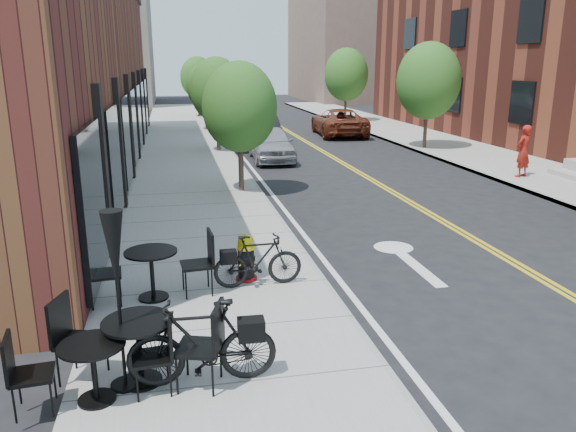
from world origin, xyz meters
TOP-DOWN VIEW (x-y plane):
  - ground at (0.00, 0.00)m, footprint 120.00×120.00m
  - sidewalk_near at (-2.00, 10.00)m, footprint 4.00×70.00m
  - sidewalk_far at (10.00, 10.00)m, footprint 4.00×70.00m
  - building_near at (-6.50, 14.00)m, footprint 5.00×28.00m
  - bg_building_left at (-8.00, 48.00)m, footprint 8.00×14.00m
  - bg_building_right at (16.00, 50.00)m, footprint 10.00×16.00m
  - tree_near_a at (-0.60, 9.00)m, footprint 2.20×2.20m
  - tree_near_b at (-0.60, 17.00)m, footprint 2.30×2.30m
  - tree_near_c at (-0.60, 25.00)m, footprint 2.10×2.10m
  - tree_near_d at (-0.60, 33.00)m, footprint 2.40×2.40m
  - tree_far_b at (8.60, 16.00)m, footprint 2.80×2.80m
  - tree_far_c at (8.60, 28.00)m, footprint 2.80×2.80m
  - fire_hydrant at (-1.41, 1.80)m, footprint 0.42×0.42m
  - bicycle_left at (-2.37, -1.42)m, footprint 1.81×0.57m
  - bicycle_right at (-1.25, 1.48)m, footprint 1.56×0.49m
  - bistro_set_a at (-3.11, -1.25)m, footprint 2.02×1.08m
  - bistro_set_b at (-3.60, -1.54)m, footprint 1.76×0.82m
  - bistro_set_c at (-3.03, 1.30)m, footprint 2.01×0.93m
  - patio_umbrella at (-3.30, -1.30)m, footprint 0.35×0.35m
  - parked_car_a at (1.33, 14.71)m, footprint 1.79×4.09m
  - parked_car_b at (1.60, 18.81)m, footprint 1.51×4.33m
  - parked_car_c at (1.11, 28.65)m, footprint 2.89×5.64m
  - parked_car_far at (6.30, 21.80)m, footprint 2.81×5.36m
  - pedestrian at (8.93, 9.15)m, footprint 0.75×0.64m

SIDE VIEW (x-z plane):
  - ground at x=0.00m, z-range 0.00..0.00m
  - sidewalk_near at x=-2.00m, z-range 0.00..0.12m
  - sidewalk_far at x=10.00m, z-range 0.00..0.12m
  - fire_hydrant at x=-1.41m, z-range 0.10..0.97m
  - bicycle_right at x=-1.25m, z-range 0.12..1.05m
  - bistro_set_b at x=-3.60m, z-range 0.12..1.06m
  - bistro_set_a at x=-3.11m, z-range 0.12..1.19m
  - bistro_set_c at x=-3.03m, z-range 0.12..1.19m
  - bicycle_left at x=-2.37m, z-range 0.12..1.20m
  - parked_car_a at x=1.33m, z-range 0.00..1.37m
  - parked_car_b at x=1.60m, z-range 0.00..1.43m
  - parked_car_far at x=6.30m, z-range 0.00..1.44m
  - parked_car_c at x=1.11m, z-range 0.00..1.57m
  - pedestrian at x=8.93m, z-range 0.12..1.86m
  - patio_umbrella at x=-3.30m, z-range 0.60..2.79m
  - tree_near_c at x=-0.60m, z-range 0.69..4.37m
  - tree_near_a at x=-0.60m, z-range 0.70..4.51m
  - tree_near_b at x=-0.60m, z-range 0.72..4.70m
  - tree_near_d at x=-0.60m, z-range 0.73..4.85m
  - tree_far_b at x=8.60m, z-range 0.75..5.37m
  - tree_far_c at x=8.60m, z-range 0.75..5.37m
  - building_near at x=-6.50m, z-range 0.00..7.00m
  - bg_building_left at x=-8.00m, z-range 0.00..10.00m
  - bg_building_right at x=16.00m, z-range 0.00..12.00m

